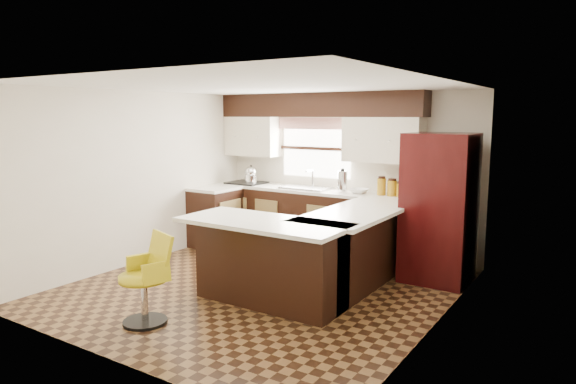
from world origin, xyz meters
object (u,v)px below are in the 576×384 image
Objects in this scene: peninsula_long at (352,251)px; bar_chair at (143,280)px; refrigerator at (439,208)px; peninsula_return at (270,263)px.

peninsula_long is 2.17× the size of bar_chair.
refrigerator is 3.62m from bar_chair.
refrigerator is 2.06× the size of bar_chair.
peninsula_return and bar_chair have the same top height.
bar_chair is (-0.73, -1.15, 0.00)m from peninsula_return.
peninsula_long and peninsula_return have the same top height.
refrigerator reaches higher than peninsula_long.
peninsula_return is at bearing 77.11° from bar_chair.
bar_chair is at bearing -120.60° from peninsula_long.
peninsula_long is at bearing 78.98° from bar_chair.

